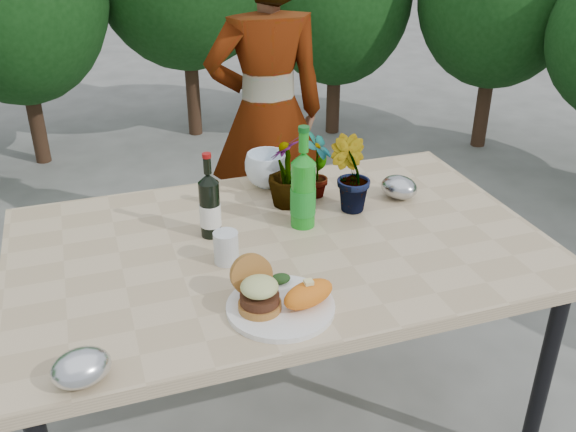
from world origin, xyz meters
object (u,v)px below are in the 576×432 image
object	(u,v)px
dinner_plate	(281,307)
person	(267,115)
wine_bottle	(210,206)
patio_table	(280,258)

from	to	relation	value
dinner_plate	person	size ratio (longest dim) A/B	0.18
wine_bottle	person	xyz separation A→B (m)	(0.48, 0.98, -0.08)
dinner_plate	patio_table	bearing A→B (deg)	72.39
dinner_plate	person	xyz separation A→B (m)	(0.40, 1.42, 0.01)
dinner_plate	person	bearing A→B (deg)	74.26
patio_table	person	bearing A→B (deg)	74.83
wine_bottle	person	distance (m)	1.10
patio_table	dinner_plate	world-z (taller)	dinner_plate
patio_table	wine_bottle	bearing A→B (deg)	149.53
patio_table	person	xyz separation A→B (m)	(0.30, 1.09, 0.07)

